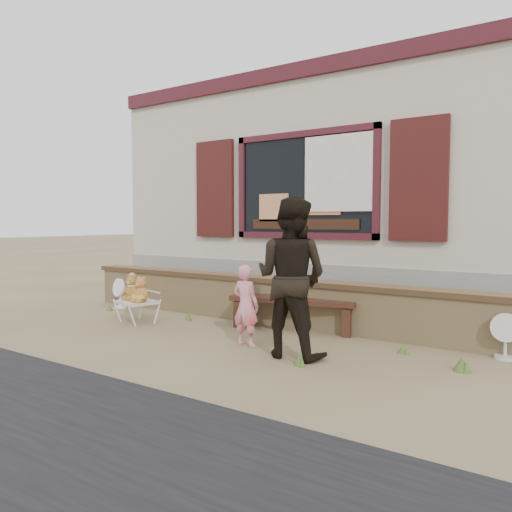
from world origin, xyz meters
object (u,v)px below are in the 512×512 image
Objects in this scene: bench at (293,306)px; teddy_bear_right at (142,289)px; teddy_bear_left at (132,287)px; adult at (291,277)px; folding_chair at (137,303)px; child at (246,305)px.

bench is 4.67× the size of teddy_bear_right.
teddy_bear_left reaches higher than bench.
adult reaches higher than teddy_bear_left.
bench is at bearing -62.90° from adult.
child is at bearing 8.27° from folding_chair.
folding_chair is 1.61× the size of teddy_bear_left.
teddy_bear_left is 1.01× the size of teddy_bear_right.
adult is at bearing 7.69° from folding_chair.
adult is at bearing 7.32° from teddy_bear_left.
adult is at bearing 173.27° from child.
folding_chair is 0.26m from teddy_bear_left.
adult reaches higher than folding_chair.
adult is (0.63, -1.13, 0.54)m from bench.
teddy_bear_right is (0.14, -0.03, 0.22)m from folding_chair.
adult is at bearing 8.10° from teddy_bear_right.
child reaches higher than folding_chair.
teddy_bear_right reaches higher than bench.
child reaches higher than teddy_bear_left.
adult is at bearing -72.08° from bench.
bench is at bearing 35.17° from folding_chair.
child is at bearing -103.58° from bench.
teddy_bear_left is (-0.14, 0.03, 0.22)m from folding_chair.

